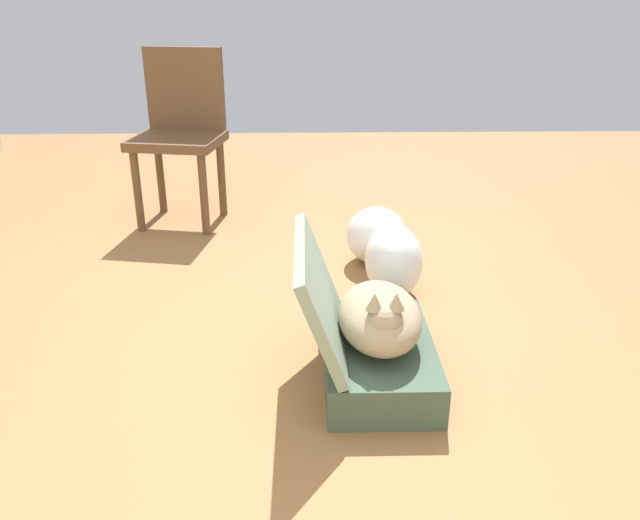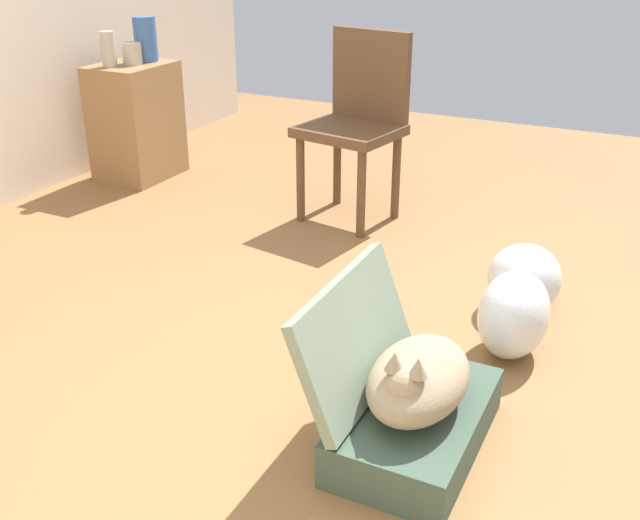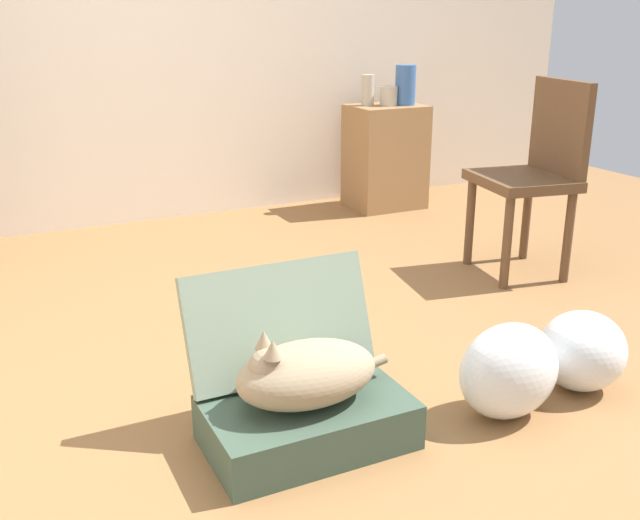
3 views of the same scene
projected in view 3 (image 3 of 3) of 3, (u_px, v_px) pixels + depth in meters
The scene contains 12 objects.
ground_plane at pixel (291, 358), 2.79m from camera, with size 7.68×7.68×0.00m, color olive.
wall_back at pixel (133, 6), 4.29m from camera, with size 6.40×0.15×2.60m.
suitcase_base at pixel (307, 422), 2.21m from camera, with size 0.61×0.37×0.15m, color #384C3D.
suitcase_lid at pixel (280, 322), 2.30m from camera, with size 0.61×0.37×0.04m, color gray.
cat at pixel (304, 373), 2.15m from camera, with size 0.52×0.28×0.24m.
plastic_bag_white at pixel (509, 371), 2.34m from camera, with size 0.35×0.25×0.32m, color silver.
plastic_bag_clear at pixel (582, 351), 2.53m from camera, with size 0.31×0.29×0.28m, color silver.
side_table at pixel (385, 157), 4.88m from camera, with size 0.48×0.38×0.68m, color olive.
vase_tall at pixel (368, 90), 4.73m from camera, with size 0.08×0.08×0.20m, color #B7AD99.
vase_short at pixel (405, 85), 4.75m from camera, with size 0.13×0.13×0.26m, color #38609E.
vase_round at pixel (389, 96), 4.73m from camera, with size 0.11×0.11×0.12m, color #B7AD99.
chair at pixel (535, 169), 3.56m from camera, with size 0.49×0.54×0.96m.
Camera 3 is at (-1.01, -2.31, 1.25)m, focal length 40.79 mm.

